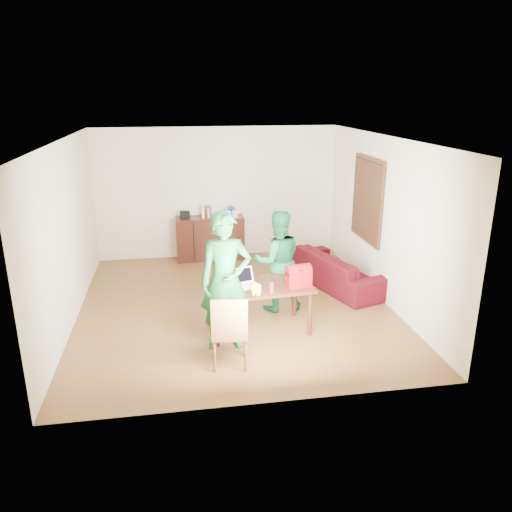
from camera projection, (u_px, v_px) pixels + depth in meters
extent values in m
cube|color=#452511|center=(235.00, 308.00, 8.25)|extent=(5.00, 5.50, 0.10)
cube|color=white|center=(232.00, 135.00, 7.37)|extent=(5.00, 5.50, 0.10)
cube|color=beige|center=(217.00, 193.00, 10.44)|extent=(5.00, 0.10, 2.70)
cube|color=beige|center=(267.00, 295.00, 5.19)|extent=(5.00, 0.10, 2.70)
cube|color=beige|center=(64.00, 234.00, 7.41)|extent=(0.10, 5.50, 2.70)
cube|color=beige|center=(387.00, 220.00, 8.21)|extent=(0.10, 5.50, 2.70)
cube|color=#3F2614|center=(367.00, 200.00, 8.79)|extent=(0.04, 1.28, 1.48)
cube|color=#452C14|center=(365.00, 200.00, 8.79)|extent=(0.01, 1.18, 1.36)
cube|color=black|center=(210.00, 238.00, 10.41)|extent=(1.40, 0.45, 0.90)
cube|color=black|center=(185.00, 215.00, 10.17)|extent=(0.20, 0.14, 0.14)
cube|color=#B8B9C3|center=(231.00, 213.00, 10.32)|extent=(0.24, 0.22, 0.14)
ellipsoid|color=#183BA0|center=(231.00, 208.00, 10.29)|extent=(0.14, 0.14, 0.07)
cube|color=black|center=(258.00, 287.00, 7.19)|extent=(1.58, 0.97, 0.04)
cylinder|color=black|center=(217.00, 324.00, 6.82)|extent=(0.07, 0.07, 0.67)
cylinder|color=black|center=(310.00, 314.00, 7.14)|extent=(0.07, 0.07, 0.67)
cylinder|color=black|center=(209.00, 304.00, 7.46)|extent=(0.07, 0.07, 0.67)
cylinder|color=black|center=(295.00, 296.00, 7.78)|extent=(0.07, 0.07, 0.67)
cube|color=brown|center=(230.00, 332.00, 6.33)|extent=(0.50, 0.48, 0.05)
cube|color=brown|center=(229.00, 319.00, 6.06)|extent=(0.45, 0.09, 0.51)
imported|color=#125122|center=(226.00, 281.00, 6.66)|extent=(0.70, 0.47, 1.90)
imported|color=#12532C|center=(278.00, 261.00, 7.88)|extent=(0.82, 0.65, 1.63)
cube|color=white|center=(247.00, 286.00, 7.14)|extent=(0.39, 0.33, 0.02)
cube|color=black|center=(247.00, 278.00, 7.10)|extent=(0.34, 0.19, 0.21)
cylinder|color=#591D14|center=(271.00, 287.00, 6.87)|extent=(0.08, 0.08, 0.19)
cube|color=maroon|center=(298.00, 278.00, 7.12)|extent=(0.37, 0.25, 0.26)
imported|color=#3F080D|center=(338.00, 270.00, 9.00)|extent=(1.42, 2.24, 0.61)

